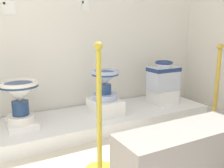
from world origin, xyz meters
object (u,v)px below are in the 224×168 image
museum_bench (189,152)px  info_placard_first (9,8)px  info_placard_second (85,6)px  plinth_block_slender_white (22,124)px  stanchion_post_near_right (214,112)px  antique_toilet_slender_white (19,95)px  antique_toilet_broad_patterned (163,76)px  plinth_block_broad_patterned (162,96)px  antique_toilet_leftmost (105,81)px  stanchion_post_near_left (99,133)px  plinth_block_leftmost (105,107)px

museum_bench → info_placard_first: bearing=120.3°
info_placard_second → museum_bench: 2.09m
plinth_block_slender_white → stanchion_post_near_right: stanchion_post_near_right is taller
info_placard_first → antique_toilet_slender_white: bearing=-92.8°
antique_toilet_broad_patterned → info_placard_second: 1.34m
plinth_block_broad_patterned → info_placard_first: info_placard_first is taller
plinth_block_broad_patterned → info_placard_first: (-1.80, 0.42, 1.11)m
plinth_block_slender_white → antique_toilet_leftmost: (0.93, -0.05, 0.36)m
antique_toilet_broad_patterned → info_placard_first: size_ratio=2.74×
antique_toilet_slender_white → antique_toilet_leftmost: bearing=-3.2°
info_placard_first → info_placard_second: (0.88, -0.00, 0.05)m
plinth_block_slender_white → stanchion_post_near_left: (0.44, -0.92, 0.17)m
antique_toilet_slender_white → plinth_block_leftmost: (0.93, -0.05, -0.25)m
plinth_block_leftmost → museum_bench: museum_bench is taller
antique_toilet_leftmost → plinth_block_broad_patterned: size_ratio=1.04×
stanchion_post_near_right → antique_toilet_slender_white: bearing=152.8°
plinth_block_broad_patterned → info_placard_second: info_placard_second is taller
antique_toilet_slender_white → stanchion_post_near_right: stanchion_post_near_right is taller
plinth_block_broad_patterned → museum_bench: size_ratio=0.28×
antique_toilet_broad_patterned → stanchion_post_near_left: bearing=-146.5°
antique_toilet_slender_white → info_placard_first: (0.02, 0.41, 0.86)m
plinth_block_leftmost → antique_toilet_broad_patterned: (0.89, 0.04, 0.28)m
plinth_block_leftmost → stanchion_post_near_right: stanchion_post_near_right is taller
info_placard_first → stanchion_post_near_left: size_ratio=0.14×
plinth_block_leftmost → stanchion_post_near_left: bearing=-119.5°
plinth_block_broad_patterned → antique_toilet_broad_patterned: antique_toilet_broad_patterned is taller
plinth_block_broad_patterned → antique_toilet_broad_patterned: size_ratio=0.85×
antique_toilet_leftmost → antique_toilet_slender_white: bearing=176.8°
antique_toilet_slender_white → antique_toilet_leftmost: 0.94m
antique_toilet_slender_white → plinth_block_leftmost: 0.97m
info_placard_first → stanchion_post_near_left: bearing=-72.6°
plinth_block_slender_white → plinth_block_leftmost: size_ratio=0.90×
antique_toilet_broad_patterned → stanchion_post_near_right: bearing=-93.8°
plinth_block_leftmost → antique_toilet_broad_patterned: bearing=2.7°
antique_toilet_slender_white → antique_toilet_leftmost: size_ratio=1.21×
plinth_block_broad_patterned → stanchion_post_near_left: bearing=-146.5°
plinth_block_broad_patterned → antique_toilet_slender_white: bearing=179.7°
antique_toilet_leftmost → stanchion_post_near_left: 1.02m
antique_toilet_slender_white → museum_bench: bearing=-51.9°
antique_toilet_leftmost → stanchion_post_near_right: bearing=-45.9°
antique_toilet_broad_patterned → stanchion_post_near_left: (-1.38, -0.91, -0.18)m
info_placard_second → stanchion_post_near_left: info_placard_second is taller
museum_bench → antique_toilet_leftmost: bearing=94.1°
antique_toilet_leftmost → info_placard_second: info_placard_second is taller
info_placard_first → museum_bench: size_ratio=0.12×
stanchion_post_near_left → plinth_block_broad_patterned: bearing=33.5°
plinth_block_slender_white → info_placard_second: 1.57m
stanchion_post_near_right → plinth_block_slender_white: bearing=152.8°
plinth_block_slender_white → stanchion_post_near_left: bearing=-64.5°
antique_toilet_slender_white → info_placard_first: 0.95m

